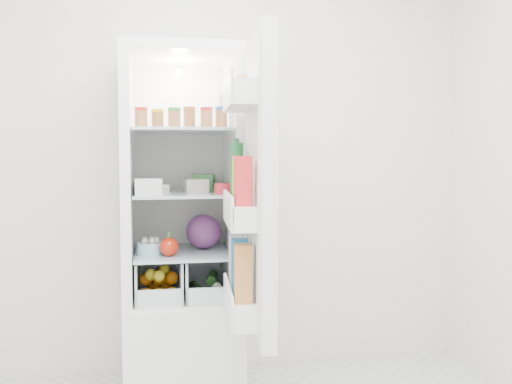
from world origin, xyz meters
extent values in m
cube|color=silver|center=(0.00, 1.50, 1.30)|extent=(3.00, 0.02, 2.60)
cube|color=white|center=(-0.20, 1.21, 0.25)|extent=(0.60, 0.60, 0.50)
cube|color=white|center=(-0.20, 1.21, 1.77)|extent=(0.60, 0.60, 0.05)
cube|color=white|center=(-0.20, 1.49, 1.12)|extent=(0.60, 0.05, 1.25)
cube|color=white|center=(-0.47, 1.21, 1.12)|extent=(0.05, 0.60, 1.25)
cube|color=white|center=(0.07, 1.21, 1.12)|extent=(0.05, 0.60, 1.25)
cube|color=white|center=(-0.20, 1.46, 1.12)|extent=(0.50, 0.01, 1.25)
sphere|color=white|center=(-0.20, 1.42, 1.71)|extent=(0.05, 0.05, 0.05)
cube|color=#A6BBC2|center=(-0.20, 1.19, 0.74)|extent=(0.49, 0.53, 0.01)
cube|color=#A6BBC2|center=(-0.20, 1.19, 1.05)|extent=(0.49, 0.53, 0.02)
cube|color=#A6BBC2|center=(-0.20, 1.19, 1.38)|extent=(0.49, 0.53, 0.02)
cylinder|color=#B21919|center=(-0.40, 1.05, 1.43)|extent=(0.06, 0.06, 0.08)
cylinder|color=gold|center=(-0.32, 1.10, 1.43)|extent=(0.06, 0.06, 0.08)
cylinder|color=#267226|center=(-0.24, 1.02, 1.43)|extent=(0.06, 0.06, 0.08)
cylinder|color=brown|center=(-0.16, 1.12, 1.43)|extent=(0.06, 0.06, 0.08)
cylinder|color=#B21919|center=(-0.08, 1.05, 1.43)|extent=(0.06, 0.06, 0.08)
cylinder|color=#194C8C|center=(0.00, 1.10, 1.43)|extent=(0.06, 0.06, 0.08)
cylinder|color=white|center=(0.01, 1.18, 1.48)|extent=(0.06, 0.06, 0.18)
cube|color=silver|center=(-0.37, 0.99, 1.10)|extent=(0.13, 0.13, 0.08)
cube|color=beige|center=(-0.12, 1.20, 1.09)|extent=(0.13, 0.13, 0.07)
cylinder|color=red|center=(-0.01, 1.03, 1.08)|extent=(0.10, 0.10, 0.05)
cube|color=silver|center=(-0.36, 1.20, 1.08)|extent=(0.19, 0.16, 0.04)
cube|color=#3E8944|center=(-0.07, 1.31, 1.10)|extent=(0.14, 0.17, 0.09)
sphere|color=#581E54|center=(-0.08, 1.24, 0.84)|extent=(0.19, 0.19, 0.19)
sphere|color=red|center=(-0.27, 1.04, 0.79)|extent=(0.09, 0.09, 0.09)
cylinder|color=#95C6DE|center=(-0.36, 1.11, 0.78)|extent=(0.18, 0.18, 0.06)
sphere|color=orange|center=(-0.39, 1.06, 0.55)|extent=(0.07, 0.07, 0.07)
sphere|color=orange|center=(-0.32, 1.06, 0.55)|extent=(0.07, 0.07, 0.07)
sphere|color=orange|center=(-0.26, 1.06, 0.55)|extent=(0.07, 0.07, 0.07)
sphere|color=orange|center=(-0.39, 1.19, 0.61)|extent=(0.07, 0.07, 0.07)
sphere|color=orange|center=(-0.32, 1.19, 0.61)|extent=(0.07, 0.07, 0.07)
sphere|color=orange|center=(-0.26, 1.19, 0.61)|extent=(0.07, 0.07, 0.07)
sphere|color=orange|center=(-0.35, 1.31, 0.55)|extent=(0.07, 0.07, 0.07)
sphere|color=orange|center=(-0.28, 1.31, 0.55)|extent=(0.07, 0.07, 0.07)
sphere|color=yellow|center=(-0.36, 1.12, 0.64)|extent=(0.06, 0.06, 0.06)
sphere|color=yellow|center=(-0.29, 1.24, 0.64)|extent=(0.06, 0.06, 0.06)
sphere|color=yellow|center=(-0.32, 1.08, 0.64)|extent=(0.06, 0.06, 0.06)
cylinder|color=#1A4818|center=(-0.12, 1.19, 0.54)|extent=(0.09, 0.21, 0.05)
cylinder|color=#1A4818|center=(-0.04, 1.24, 0.59)|extent=(0.08, 0.21, 0.05)
sphere|color=white|center=(-0.08, 1.06, 0.54)|extent=(0.05, 0.05, 0.05)
sphere|color=white|center=(-0.03, 1.08, 0.57)|extent=(0.05, 0.05, 0.05)
cube|color=white|center=(0.11, 0.61, 1.12)|extent=(0.10, 0.60, 1.30)
cube|color=white|center=(0.08, 0.61, 1.12)|extent=(0.05, 0.56, 1.26)
cube|color=white|center=(0.03, 0.61, 1.50)|extent=(0.14, 0.51, 0.10)
cube|color=white|center=(0.03, 0.61, 1.00)|extent=(0.14, 0.51, 0.10)
cube|color=white|center=(0.03, 0.61, 0.60)|extent=(0.14, 0.51, 0.10)
sphere|color=#B16B4F|center=(0.01, 0.49, 1.56)|extent=(0.05, 0.05, 0.05)
sphere|color=#B16B4F|center=(0.02, 0.57, 1.56)|extent=(0.05, 0.05, 0.05)
sphere|color=#B16B4F|center=(0.02, 0.65, 1.56)|extent=(0.05, 0.05, 0.05)
sphere|color=#B16B4F|center=(0.03, 0.73, 1.56)|extent=(0.05, 0.05, 0.05)
cylinder|color=#185527|center=(0.03, 0.76, 1.18)|extent=(0.06, 0.06, 0.26)
cube|color=gold|center=(0.02, 0.58, 1.15)|extent=(0.07, 0.07, 0.20)
cube|color=red|center=(0.01, 0.43, 1.15)|extent=(0.07, 0.07, 0.20)
cube|color=white|center=(0.03, 0.76, 0.77)|extent=(0.07, 0.07, 0.24)
cube|color=#2478B7|center=(0.02, 0.61, 0.77)|extent=(0.07, 0.07, 0.24)
cube|color=#DF8B3F|center=(0.01, 0.46, 0.77)|extent=(0.07, 0.07, 0.24)
camera|label=1|loc=(-0.35, -1.81, 1.26)|focal=40.00mm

